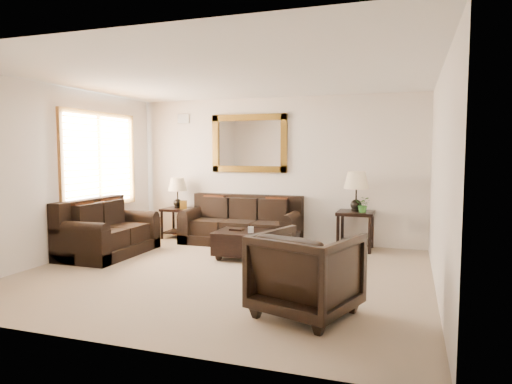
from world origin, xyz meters
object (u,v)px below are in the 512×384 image
(loveseat, at_px, (106,234))
(coffee_table, at_px, (256,242))
(end_table_left, at_px, (178,199))
(sofa, at_px, (242,226))
(armchair, at_px, (306,269))
(end_table_right, at_px, (356,199))

(loveseat, height_order, coffee_table, loveseat)
(end_table_left, bearing_deg, coffee_table, -31.49)
(sofa, height_order, loveseat, loveseat)
(armchair, bearing_deg, end_table_left, -27.43)
(sofa, height_order, armchair, armchair)
(sofa, relative_size, loveseat, 1.32)
(sofa, height_order, coffee_table, sofa)
(sofa, distance_m, loveseat, 2.41)
(sofa, xyz_separation_m, end_table_left, (-1.39, 0.11, 0.45))
(coffee_table, xyz_separation_m, armchair, (1.28, -2.16, 0.21))
(sofa, relative_size, end_table_right, 1.59)
(end_table_right, bearing_deg, loveseat, -156.54)
(end_table_left, height_order, coffee_table, end_table_left)
(loveseat, relative_size, end_table_left, 1.37)
(end_table_left, bearing_deg, armchair, -45.73)
(end_table_right, distance_m, armchair, 3.40)
(coffee_table, relative_size, armchair, 1.34)
(end_table_left, distance_m, end_table_right, 3.45)
(end_table_right, relative_size, coffee_table, 1.05)
(end_table_left, xyz_separation_m, armchair, (3.33, -3.41, -0.29))
(loveseat, relative_size, coffee_table, 1.27)
(end_table_left, xyz_separation_m, coffee_table, (2.05, -1.25, -0.50))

